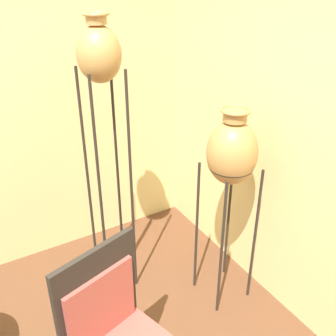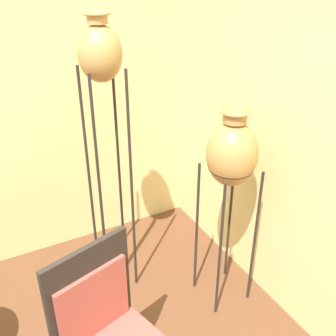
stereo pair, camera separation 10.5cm
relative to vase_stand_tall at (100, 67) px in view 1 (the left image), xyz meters
name	(u,v)px [view 1 (the left image)]	position (x,y,z in m)	size (l,w,h in m)	color
vase_stand_tall	(100,67)	(0.00, 0.00, 0.00)	(0.27, 0.27, 2.03)	#28231E
vase_stand_medium	(232,155)	(0.65, -0.52, -0.54)	(0.33, 0.33, 1.49)	#28231E
chair	(116,335)	(-0.40, -0.97, -1.10)	(0.62, 0.59, 1.09)	#28231E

